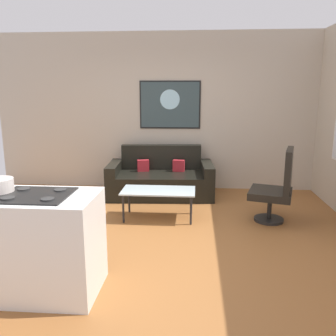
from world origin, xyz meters
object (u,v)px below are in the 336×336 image
(coffee_table, at_px, (158,192))
(wall_painting, at_px, (170,105))
(armchair, at_px, (277,187))
(couch, at_px, (161,180))

(coffee_table, xyz_separation_m, wall_painting, (0.04, 1.64, 1.16))
(wall_painting, bearing_deg, armchair, -46.14)
(wall_painting, bearing_deg, coffee_table, -91.48)
(armchair, bearing_deg, coffee_table, 179.39)
(coffee_table, bearing_deg, wall_painting, 88.52)
(couch, bearing_deg, wall_painting, 76.39)
(coffee_table, relative_size, armchair, 1.00)
(couch, xyz_separation_m, armchair, (1.72, -1.15, 0.22))
(coffee_table, height_order, wall_painting, wall_painting)
(armchair, height_order, wall_painting, wall_painting)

